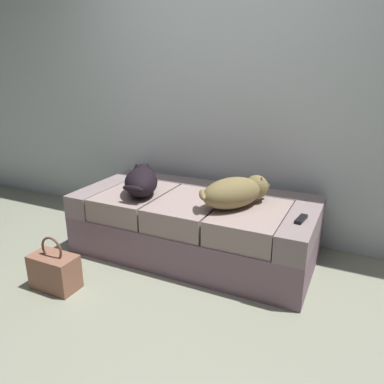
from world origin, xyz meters
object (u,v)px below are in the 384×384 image
dog_dark (141,180)px  handbag (55,271)px  couch (195,225)px  tv_remote (301,219)px  dog_tan (236,192)px

dog_dark → handbag: 0.92m
couch → tv_remote: 0.88m
couch → handbag: 1.09m
handbag → tv_remote: bearing=27.1°
dog_dark → tv_remote: bearing=-1.1°
handbag → couch: bearing=54.4°
dog_tan → handbag: 1.36m
dog_dark → handbag: bearing=-105.5°
couch → tv_remote: (0.83, -0.13, 0.25)m
couch → dog_tan: dog_tan is taller
tv_remote → handbag: bearing=-145.3°
dog_tan → tv_remote: dog_tan is taller
dog_dark → tv_remote: 1.25m
dog_dark → dog_tan: 0.77m
couch → dog_tan: size_ratio=3.14×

